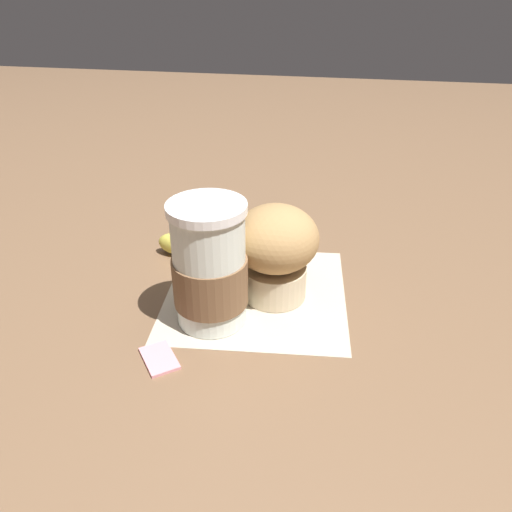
{
  "coord_description": "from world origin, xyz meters",
  "views": [
    {
      "loc": [
        -0.53,
        -0.1,
        0.37
      ],
      "look_at": [
        0.0,
        0.0,
        0.06
      ],
      "focal_mm": 35.0,
      "sensor_mm": 36.0,
      "label": 1
    }
  ],
  "objects_px": {
    "coffee_cup": "(210,269)",
    "muffin": "(276,248)",
    "banana": "(210,252)",
    "sugar_packet": "(159,357)"
  },
  "relations": [
    {
      "from": "banana",
      "to": "sugar_packet",
      "type": "height_order",
      "value": "banana"
    },
    {
      "from": "coffee_cup",
      "to": "banana",
      "type": "bearing_deg",
      "value": 15.98
    },
    {
      "from": "muffin",
      "to": "sugar_packet",
      "type": "height_order",
      "value": "muffin"
    },
    {
      "from": "banana",
      "to": "muffin",
      "type": "bearing_deg",
      "value": -121.75
    },
    {
      "from": "sugar_packet",
      "to": "muffin",
      "type": "bearing_deg",
      "value": -35.48
    },
    {
      "from": "coffee_cup",
      "to": "muffin",
      "type": "xyz_separation_m",
      "value": [
        0.06,
        -0.07,
        -0.0
      ]
    },
    {
      "from": "muffin",
      "to": "sugar_packet",
      "type": "bearing_deg",
      "value": 144.52
    },
    {
      "from": "coffee_cup",
      "to": "banana",
      "type": "xyz_separation_m",
      "value": [
        0.13,
        0.04,
        -0.05
      ]
    },
    {
      "from": "banana",
      "to": "coffee_cup",
      "type": "bearing_deg",
      "value": -164.02
    },
    {
      "from": "coffee_cup",
      "to": "sugar_packet",
      "type": "relative_size",
      "value": 3.01
    }
  ]
}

